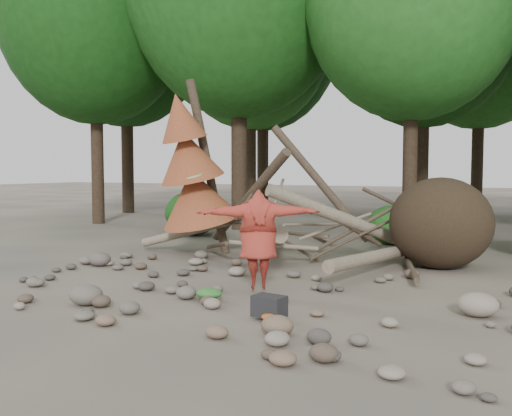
% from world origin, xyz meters
% --- Properties ---
extents(ground, '(120.00, 120.00, 0.00)m').
position_xyz_m(ground, '(0.00, 0.00, 0.00)').
color(ground, '#514C44').
rests_on(ground, ground).
extents(deadfall_pile, '(8.55, 5.24, 3.30)m').
position_xyz_m(deadfall_pile, '(2.02, 4.24, 0.95)').
color(deadfall_pile, '#332619').
rests_on(deadfall_pile, ground).
extents(dead_conifer, '(2.06, 2.16, 4.35)m').
position_xyz_m(dead_conifer, '(-3.12, 3.37, 2.11)').
color(dead_conifer, '#4C3F30').
rests_on(dead_conifer, ground).
extents(bush_left, '(1.80, 1.80, 1.44)m').
position_xyz_m(bush_left, '(-5.50, 7.20, 0.72)').
color(bush_left, '#174B14').
rests_on(bush_left, ground).
extents(bush_mid, '(1.40, 1.40, 1.12)m').
position_xyz_m(bush_mid, '(0.80, 7.80, 0.56)').
color(bush_mid, '#1F5F1B').
rests_on(bush_mid, ground).
extents(frisbee_thrower, '(2.22, 1.54, 2.02)m').
position_xyz_m(frisbee_thrower, '(0.10, 0.40, 0.95)').
color(frisbee_thrower, '#9C2E23').
rests_on(frisbee_thrower, ground).
extents(backpack, '(0.49, 0.36, 0.30)m').
position_xyz_m(backpack, '(1.02, -1.16, 0.15)').
color(backpack, black).
rests_on(backpack, ground).
extents(cloth_green, '(0.45, 0.37, 0.17)m').
position_xyz_m(cloth_green, '(-0.35, -0.51, 0.08)').
color(cloth_green, '#306E2C').
rests_on(cloth_green, ground).
extents(cloth_orange, '(0.27, 0.22, 0.10)m').
position_xyz_m(cloth_orange, '(1.12, -1.32, 0.05)').
color(cloth_orange, '#A8521C').
rests_on(cloth_orange, ground).
extents(boulder_front_left, '(0.55, 0.50, 0.33)m').
position_xyz_m(boulder_front_left, '(-1.98, -1.59, 0.17)').
color(boulder_front_left, '#675F55').
rests_on(boulder_front_left, ground).
extents(boulder_front_right, '(0.43, 0.39, 0.26)m').
position_xyz_m(boulder_front_right, '(1.41, -1.76, 0.13)').
color(boulder_front_right, '#775F4A').
rests_on(boulder_front_right, ground).
extents(boulder_mid_right, '(0.59, 0.53, 0.35)m').
position_xyz_m(boulder_mid_right, '(3.69, 0.38, 0.18)').
color(boulder_mid_right, gray).
rests_on(boulder_mid_right, ground).
extents(boulder_mid_left, '(0.52, 0.47, 0.31)m').
position_xyz_m(boulder_mid_left, '(-4.25, 1.33, 0.16)').
color(boulder_mid_left, '#5E554F').
rests_on(boulder_mid_left, ground).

